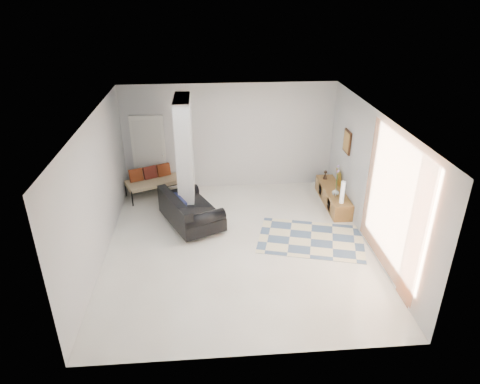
{
  "coord_description": "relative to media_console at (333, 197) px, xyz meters",
  "views": [
    {
      "loc": [
        -0.59,
        -7.64,
        5.03
      ],
      "look_at": [
        0.09,
        0.6,
        0.97
      ],
      "focal_mm": 32.0,
      "sensor_mm": 36.0,
      "label": 1
    }
  ],
  "objects": [
    {
      "name": "loveseat",
      "position": [
        -3.58,
        -0.75,
        0.15
      ],
      "size": [
        1.58,
        1.91,
        0.76
      ],
      "rotation": [
        0.0,
        0.0,
        0.44
      ],
      "color": "silver",
      "rests_on": "floor"
    },
    {
      "name": "partition_column",
      "position": [
        -3.62,
        -0.1,
        1.2
      ],
      "size": [
        0.35,
        1.2,
        2.8
      ],
      "primitive_type": "cube",
      "color": "#A2A6A9",
      "rests_on": "floor"
    },
    {
      "name": "wall_front",
      "position": [
        -2.52,
        -4.7,
        1.2
      ],
      "size": [
        6.0,
        0.0,
        6.0
      ],
      "primitive_type": "plane",
      "rotation": [
        -1.57,
        0.0,
        0.0
      ],
      "color": "#BBBDC0",
      "rests_on": "ground"
    },
    {
      "name": "hallway_door",
      "position": [
        -4.62,
        1.26,
        0.82
      ],
      "size": [
        0.85,
        0.06,
        2.04
      ],
      "primitive_type": "cube",
      "color": "silver",
      "rests_on": "floor"
    },
    {
      "name": "bronze_figurine",
      "position": [
        -0.05,
        0.66,
        0.31
      ],
      "size": [
        0.13,
        0.13,
        0.23
      ],
      "primitive_type": null,
      "rotation": [
        0.0,
        0.0,
        -0.11
      ],
      "color": "#332116",
      "rests_on": "media_console"
    },
    {
      "name": "wall_left",
      "position": [
        -5.27,
        -1.7,
        1.2
      ],
      "size": [
        0.0,
        6.0,
        6.0
      ],
      "primitive_type": "plane",
      "rotation": [
        1.57,
        0.0,
        1.57
      ],
      "color": "#BBBDC0",
      "rests_on": "ground"
    },
    {
      "name": "cylinder_lamp",
      "position": [
        -0.02,
        -0.7,
        0.46
      ],
      "size": [
        0.1,
        0.1,
        0.53
      ],
      "primitive_type": "cylinder",
      "color": "white",
      "rests_on": "media_console"
    },
    {
      "name": "floor",
      "position": [
        -2.52,
        -1.7,
        -0.2
      ],
      "size": [
        6.0,
        6.0,
        0.0
      ],
      "primitive_type": "plane",
      "color": "beige",
      "rests_on": "ground"
    },
    {
      "name": "curtain",
      "position": [
        0.15,
        -2.85,
        1.25
      ],
      "size": [
        0.0,
        2.55,
        2.55
      ],
      "primitive_type": "plane",
      "rotation": [
        1.57,
        0.0,
        1.57
      ],
      "color": "orange",
      "rests_on": "wall_right"
    },
    {
      "name": "ceiling",
      "position": [
        -2.52,
        -1.7,
        2.6
      ],
      "size": [
        6.0,
        6.0,
        0.0
      ],
      "primitive_type": "plane",
      "rotation": [
        3.14,
        0.0,
        0.0
      ],
      "color": "white",
      "rests_on": "wall_back"
    },
    {
      "name": "daybed",
      "position": [
        -4.46,
        0.91,
        0.22
      ],
      "size": [
        1.73,
        1.25,
        0.77
      ],
      "rotation": [
        0.0,
        0.0,
        0.42
      ],
      "color": "black",
      "rests_on": "floor"
    },
    {
      "name": "wall_right",
      "position": [
        0.23,
        -1.7,
        1.2
      ],
      "size": [
        0.0,
        6.0,
        6.0
      ],
      "primitive_type": "plane",
      "rotation": [
        1.57,
        0.0,
        -1.57
      ],
      "color": "#BBBDC0",
      "rests_on": "ground"
    },
    {
      "name": "vase",
      "position": [
        -0.05,
        -0.3,
        0.28
      ],
      "size": [
        0.19,
        0.19,
        0.18
      ],
      "primitive_type": "imported",
      "rotation": [
        0.0,
        0.0,
        -0.13
      ],
      "color": "silver",
      "rests_on": "media_console"
    },
    {
      "name": "area_rug",
      "position": [
        -0.92,
        -1.59,
        -0.2
      ],
      "size": [
        2.55,
        2.02,
        0.01
      ],
      "primitive_type": "cube",
      "rotation": [
        0.0,
        0.0,
        -0.26
      ],
      "color": "beige",
      "rests_on": "floor"
    },
    {
      "name": "wall_art",
      "position": [
        0.2,
        -0.0,
        1.45
      ],
      "size": [
        0.04,
        0.45,
        0.55
      ],
      "primitive_type": "cube",
      "color": "#3C2010",
      "rests_on": "wall_right"
    },
    {
      "name": "wall_back",
      "position": [
        -2.52,
        1.3,
        1.2
      ],
      "size": [
        6.0,
        0.0,
        6.0
      ],
      "primitive_type": "plane",
      "rotation": [
        1.57,
        0.0,
        0.0
      ],
      "color": "#BBBDC0",
      "rests_on": "ground"
    },
    {
      "name": "media_console",
      "position": [
        0.0,
        0.0,
        0.0
      ],
      "size": [
        0.45,
        1.86,
        0.8
      ],
      "color": "brown",
      "rests_on": "floor"
    }
  ]
}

